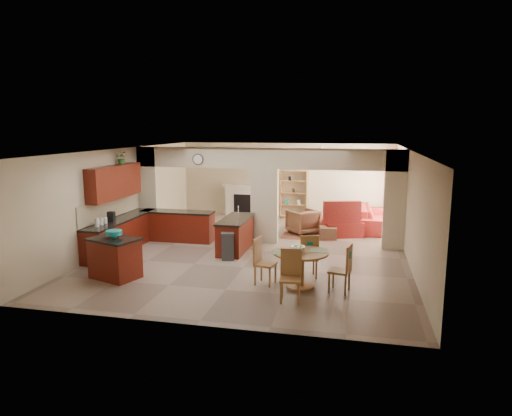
% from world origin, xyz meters
% --- Properties ---
extents(floor, '(10.00, 10.00, 0.00)m').
position_xyz_m(floor, '(0.00, 0.00, 0.00)').
color(floor, '#846F5B').
rests_on(floor, ground).
extents(ceiling, '(10.00, 10.00, 0.00)m').
position_xyz_m(ceiling, '(0.00, 0.00, 2.80)').
color(ceiling, white).
rests_on(ceiling, wall_back).
extents(wall_back, '(8.00, 0.00, 8.00)m').
position_xyz_m(wall_back, '(0.00, 5.00, 1.40)').
color(wall_back, '#BEAE8B').
rests_on(wall_back, floor).
extents(wall_front, '(8.00, 0.00, 8.00)m').
position_xyz_m(wall_front, '(0.00, -5.00, 1.40)').
color(wall_front, '#BEAE8B').
rests_on(wall_front, floor).
extents(wall_left, '(0.00, 10.00, 10.00)m').
position_xyz_m(wall_left, '(-4.00, 0.00, 1.40)').
color(wall_left, '#BEAE8B').
rests_on(wall_left, floor).
extents(wall_right, '(0.00, 10.00, 10.00)m').
position_xyz_m(wall_right, '(4.00, 0.00, 1.40)').
color(wall_right, '#BEAE8B').
rests_on(wall_right, floor).
extents(partition_left_pier, '(0.60, 0.25, 2.80)m').
position_xyz_m(partition_left_pier, '(-3.70, 1.00, 1.40)').
color(partition_left_pier, '#BEAE8B').
rests_on(partition_left_pier, floor).
extents(partition_center_pier, '(0.80, 0.25, 2.20)m').
position_xyz_m(partition_center_pier, '(0.00, 1.00, 1.10)').
color(partition_center_pier, '#BEAE8B').
rests_on(partition_center_pier, floor).
extents(partition_right_pier, '(0.60, 0.25, 2.80)m').
position_xyz_m(partition_right_pier, '(3.70, 1.00, 1.40)').
color(partition_right_pier, '#BEAE8B').
rests_on(partition_right_pier, floor).
extents(partition_header, '(8.00, 0.25, 0.60)m').
position_xyz_m(partition_header, '(0.00, 1.00, 2.50)').
color(partition_header, '#BEAE8B').
rests_on(partition_header, partition_center_pier).
extents(kitchen_counter, '(2.52, 3.29, 1.48)m').
position_xyz_m(kitchen_counter, '(-3.26, -0.25, 0.46)').
color(kitchen_counter, '#401207').
rests_on(kitchen_counter, floor).
extents(upper_cabinets, '(0.35, 2.40, 0.90)m').
position_xyz_m(upper_cabinets, '(-3.82, -0.80, 1.92)').
color(upper_cabinets, '#401207').
rests_on(upper_cabinets, wall_left).
extents(peninsula, '(0.70, 1.85, 0.91)m').
position_xyz_m(peninsula, '(-0.60, -0.11, 0.46)').
color(peninsula, '#401207').
rests_on(peninsula, floor).
extents(wall_clock, '(0.34, 0.03, 0.34)m').
position_xyz_m(wall_clock, '(-2.00, 0.85, 2.45)').
color(wall_clock, '#483318').
rests_on(wall_clock, partition_header).
extents(rug, '(1.60, 1.30, 0.01)m').
position_xyz_m(rug, '(1.20, 2.10, 0.01)').
color(rug, brown).
rests_on(rug, floor).
extents(fireplace, '(1.60, 0.35, 1.20)m').
position_xyz_m(fireplace, '(-1.60, 4.83, 0.61)').
color(fireplace, beige).
rests_on(fireplace, floor).
extents(shelving_unit, '(1.00, 0.32, 1.80)m').
position_xyz_m(shelving_unit, '(0.35, 4.82, 0.90)').
color(shelving_unit, '#A25F37').
rests_on(shelving_unit, floor).
extents(window_a, '(0.02, 0.90, 1.90)m').
position_xyz_m(window_a, '(3.97, 2.30, 1.20)').
color(window_a, white).
rests_on(window_a, wall_right).
extents(window_b, '(0.02, 0.90, 1.90)m').
position_xyz_m(window_b, '(3.97, 4.00, 1.20)').
color(window_b, white).
rests_on(window_b, wall_right).
extents(glazed_door, '(0.02, 0.70, 2.10)m').
position_xyz_m(glazed_door, '(3.97, 3.15, 1.05)').
color(glazed_door, white).
rests_on(glazed_door, wall_right).
extents(drape_a_left, '(0.10, 0.28, 2.30)m').
position_xyz_m(drape_a_left, '(3.93, 1.70, 1.20)').
color(drape_a_left, '#3A1C17').
rests_on(drape_a_left, wall_right).
extents(drape_a_right, '(0.10, 0.28, 2.30)m').
position_xyz_m(drape_a_right, '(3.93, 2.90, 1.20)').
color(drape_a_right, '#3A1C17').
rests_on(drape_a_right, wall_right).
extents(drape_b_left, '(0.10, 0.28, 2.30)m').
position_xyz_m(drape_b_left, '(3.93, 3.40, 1.20)').
color(drape_b_left, '#3A1C17').
rests_on(drape_b_left, wall_right).
extents(drape_b_right, '(0.10, 0.28, 2.30)m').
position_xyz_m(drape_b_right, '(3.93, 4.60, 1.20)').
color(drape_b_right, '#3A1C17').
rests_on(drape_b_right, wall_right).
extents(ceiling_fan, '(1.00, 1.00, 0.10)m').
position_xyz_m(ceiling_fan, '(1.50, 3.00, 2.56)').
color(ceiling_fan, white).
rests_on(ceiling_fan, ceiling).
extents(kitchen_island, '(1.26, 1.07, 0.93)m').
position_xyz_m(kitchen_island, '(-2.67, -2.99, 0.47)').
color(kitchen_island, '#401207').
rests_on(kitchen_island, floor).
extents(teal_bowl, '(0.37, 0.37, 0.17)m').
position_xyz_m(teal_bowl, '(-2.67, -2.97, 1.02)').
color(teal_bowl, teal).
rests_on(teal_bowl, kitchen_island).
extents(trash_can, '(0.37, 0.34, 0.67)m').
position_xyz_m(trash_can, '(-0.55, -1.06, 0.33)').
color(trash_can, '#2E2D30').
rests_on(trash_can, floor).
extents(dining_table, '(1.18, 1.18, 0.80)m').
position_xyz_m(dining_table, '(1.53, -2.75, 0.53)').
color(dining_table, '#A25F37').
rests_on(dining_table, floor).
extents(fruit_bowl, '(0.29, 0.29, 0.15)m').
position_xyz_m(fruit_bowl, '(1.49, -2.82, 0.88)').
color(fruit_bowl, '#78BC28').
rests_on(fruit_bowl, dining_table).
extents(sofa, '(2.66, 1.11, 0.77)m').
position_xyz_m(sofa, '(3.30, 3.50, 0.38)').
color(sofa, maroon).
rests_on(sofa, floor).
extents(chaise, '(1.39, 1.26, 0.46)m').
position_xyz_m(chaise, '(2.24, 2.34, 0.23)').
color(chaise, maroon).
rests_on(chaise, floor).
extents(armchair, '(1.20, 1.20, 0.78)m').
position_xyz_m(armchair, '(1.00, 2.31, 0.39)').
color(armchair, maroon).
rests_on(armchair, floor).
extents(ottoman, '(0.56, 0.56, 0.37)m').
position_xyz_m(ottoman, '(1.84, 1.77, 0.18)').
color(ottoman, maroon).
rests_on(ottoman, floor).
extents(plant, '(0.39, 0.36, 0.36)m').
position_xyz_m(plant, '(-3.82, -0.35, 2.55)').
color(plant, '#204E15').
rests_on(plant, upper_cabinets).
extents(chair_north, '(0.52, 0.52, 1.02)m').
position_xyz_m(chair_north, '(1.64, -2.07, 0.55)').
color(chair_north, '#A25F37').
rests_on(chair_north, floor).
extents(chair_east, '(0.50, 0.50, 1.02)m').
position_xyz_m(chair_east, '(2.44, -2.82, 0.55)').
color(chair_east, '#A25F37').
rests_on(chair_east, floor).
extents(chair_south, '(0.46, 0.46, 1.02)m').
position_xyz_m(chair_south, '(1.43, -3.46, 0.55)').
color(chair_south, '#A25F37').
rests_on(chair_south, floor).
extents(chair_west, '(0.50, 0.50, 1.02)m').
position_xyz_m(chair_west, '(0.68, -2.65, 0.55)').
color(chair_west, '#A25F37').
rests_on(chair_west, floor).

